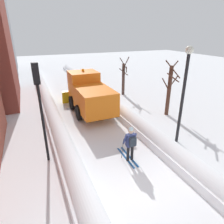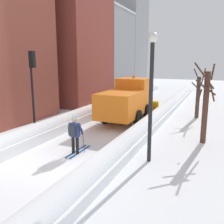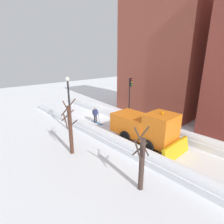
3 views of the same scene
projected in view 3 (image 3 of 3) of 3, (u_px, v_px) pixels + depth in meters
name	position (u px, v px, depth m)	size (l,w,h in m)	color
ground_plane	(163.00, 148.00, 13.84)	(80.00, 80.00, 0.00)	white
snowbank_left	(178.00, 135.00, 15.27)	(1.10, 36.00, 0.98)	white
snowbank_right	(144.00, 155.00, 12.17)	(1.10, 36.00, 0.90)	white
building_brick_near	(163.00, 52.00, 21.22)	(6.15, 9.71, 14.81)	brown
plow_truck	(146.00, 127.00, 14.12)	(3.20, 5.98, 3.12)	orange
skier	(95.00, 114.00, 19.02)	(0.62, 1.80, 1.81)	black
traffic_light_pole	(130.00, 91.00, 19.50)	(0.28, 0.42, 4.68)	black
street_lamp	(69.00, 98.00, 15.83)	(0.40, 0.40, 5.23)	black
bare_tree_near	(70.00, 129.00, 12.58)	(1.13, 1.18, 4.09)	#4C2D22
bare_tree_mid	(142.00, 162.00, 9.11)	(0.97, 1.03, 3.67)	#42302A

